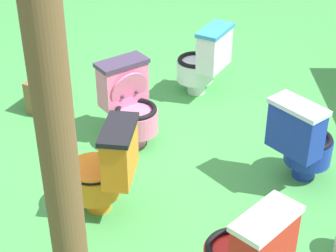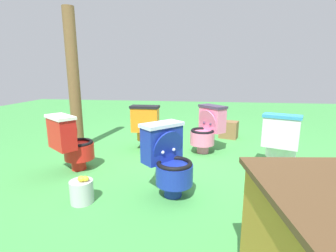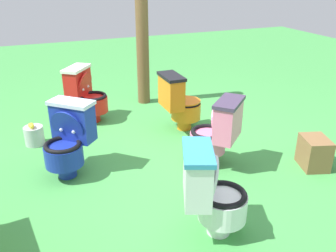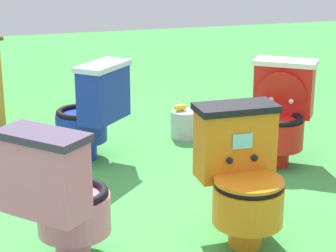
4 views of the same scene
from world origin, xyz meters
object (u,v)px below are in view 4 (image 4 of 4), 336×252
toilet_red (280,112)px  toilet_orange (242,175)px  toilet_blue (92,111)px  lemon_bucket (184,123)px  toilet_pink (61,195)px

toilet_red → toilet_orange: size_ratio=1.00×
toilet_blue → lemon_bucket: size_ratio=2.63×
toilet_orange → lemon_bucket: bearing=-97.9°
toilet_blue → toilet_red: same height
toilet_pink → lemon_bucket: 2.11m
toilet_pink → toilet_blue: 1.47m
lemon_bucket → toilet_orange: bearing=-98.3°
toilet_orange → toilet_red: bearing=-125.5°
toilet_orange → toilet_pink: bearing=0.1°
toilet_pink → toilet_blue: (0.40, 1.42, 0.00)m
lemon_bucket → toilet_blue: bearing=-159.2°
toilet_orange → lemon_bucket: size_ratio=2.63×
toilet_red → lemon_bucket: (-0.48, 0.71, -0.26)m
toilet_pink → toilet_red: 1.96m
toilet_pink → toilet_blue: bearing=121.1°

